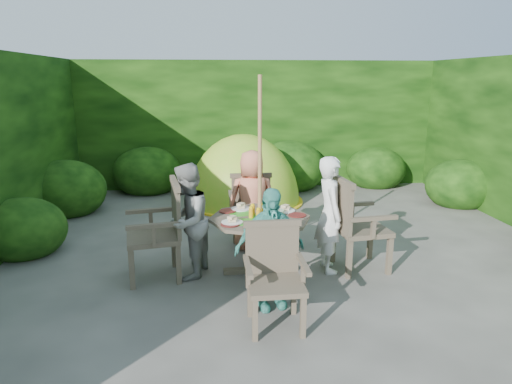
{
  "coord_description": "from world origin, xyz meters",
  "views": [
    {
      "loc": [
        -0.99,
        -5.51,
        2.17
      ],
      "look_at": [
        -0.45,
        -0.29,
        0.85
      ],
      "focal_mm": 32.0,
      "sensor_mm": 36.0,
      "label": 1
    }
  ],
  "objects": [
    {
      "name": "hedge_enclosure",
      "position": [
        0.0,
        1.33,
        1.25
      ],
      "size": [
        9.0,
        9.0,
        2.5
      ],
      "color": "black",
      "rests_on": "ground"
    },
    {
      "name": "dome_tent",
      "position": [
        -0.39,
        2.39,
        0.0
      ],
      "size": [
        2.12,
        2.12,
        2.43
      ],
      "rotation": [
        0.0,
        0.0,
        0.05
      ],
      "color": "#8BCC27",
      "rests_on": "ground"
    },
    {
      "name": "garden_chair_back",
      "position": [
        -0.46,
        0.41,
        0.49
      ],
      "size": [
        0.56,
        0.5,
        0.93
      ],
      "rotation": [
        0.0,
        0.0,
        3.14
      ],
      "color": "#43392C",
      "rests_on": "ground"
    },
    {
      "name": "child_front",
      "position": [
        -0.44,
        -1.49,
        0.59
      ],
      "size": [
        0.74,
        0.44,
        1.19
      ],
      "primitive_type": "imported",
      "rotation": [
        0.0,
        0.0,
        0.23
      ],
      "color": "teal",
      "rests_on": "ground"
    },
    {
      "name": "garden_chair_left",
      "position": [
        -1.54,
        -0.69,
        0.56
      ],
      "size": [
        0.66,
        0.71,
        1.05
      ],
      "rotation": [
        0.0,
        0.0,
        -1.4
      ],
      "color": "#43392C",
      "rests_on": "ground"
    },
    {
      "name": "child_left",
      "position": [
        -1.25,
        -0.7,
        0.64
      ],
      "size": [
        0.64,
        0.73,
        1.28
      ],
      "primitive_type": "imported",
      "rotation": [
        0.0,
        0.0,
        -1.85
      ],
      "color": "gray",
      "rests_on": "ground"
    },
    {
      "name": "child_right",
      "position": [
        0.35,
        -0.69,
        0.67
      ],
      "size": [
        0.33,
        0.49,
        1.33
      ],
      "primitive_type": "imported",
      "rotation": [
        0.0,
        0.0,
        1.59
      ],
      "color": "white",
      "rests_on": "ground"
    },
    {
      "name": "ground",
      "position": [
        0.0,
        0.0,
        0.0
      ],
      "size": [
        60.0,
        60.0,
        0.0
      ],
      "primitive_type": "plane",
      "color": "#4B4843",
      "rests_on": "ground"
    },
    {
      "name": "parasol_pole",
      "position": [
        -0.45,
        -0.69,
        1.1
      ],
      "size": [
        0.04,
        0.04,
        2.2
      ],
      "primitive_type": "cylinder",
      "rotation": [
        0.0,
        0.0,
        0.01
      ],
      "color": "olive",
      "rests_on": "ground"
    },
    {
      "name": "child_back",
      "position": [
        -0.45,
        0.11,
        0.65
      ],
      "size": [
        0.63,
        0.42,
        1.29
      ],
      "primitive_type": "imported",
      "rotation": [
        0.0,
        0.0,
        3.13
      ],
      "color": "#E07D5C",
      "rests_on": "ground"
    },
    {
      "name": "garden_chair_right",
      "position": [
        0.64,
        -0.69,
        0.56
      ],
      "size": [
        0.62,
        0.68,
        1.05
      ],
      "rotation": [
        0.0,
        0.0,
        1.68
      ],
      "color": "#43392C",
      "rests_on": "ground"
    },
    {
      "name": "patio_table",
      "position": [
        -0.44,
        -0.69,
        0.56
      ],
      "size": [
        1.15,
        1.15,
        0.8
      ],
      "rotation": [
        0.0,
        0.0,
        0.01
      ],
      "color": "#43392C",
      "rests_on": "ground"
    },
    {
      "name": "garden_chair_front",
      "position": [
        -0.44,
        -1.79,
        0.47
      ],
      "size": [
        0.54,
        0.48,
        0.89
      ],
      "rotation": [
        0.0,
        0.0,
        0.01
      ],
      "color": "#43392C",
      "rests_on": "ground"
    }
  ]
}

